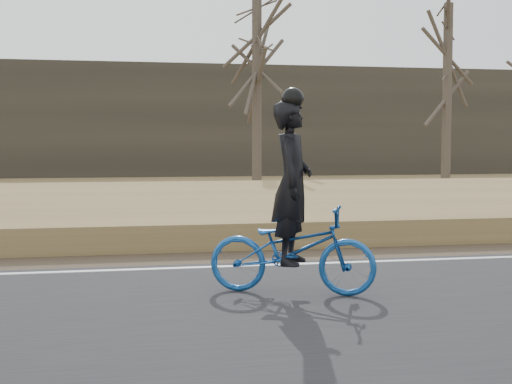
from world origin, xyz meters
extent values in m
cube|color=#473A2B|center=(0.00, 1.20, 0.02)|extent=(120.00, 1.60, 0.04)
cube|color=olive|center=(0.00, 4.20, 0.22)|extent=(120.00, 5.00, 0.44)
cube|color=slate|center=(0.00, 8.00, 0.23)|extent=(120.00, 3.00, 0.45)
cube|color=black|center=(0.00, 8.00, 0.52)|extent=(120.00, 2.40, 0.14)
cube|color=brown|center=(0.00, 7.28, 0.67)|extent=(120.00, 0.07, 0.15)
cube|color=brown|center=(0.00, 8.72, 0.67)|extent=(120.00, 0.07, 0.15)
cube|color=#383328|center=(0.00, 30.00, 3.00)|extent=(120.00, 4.00, 6.00)
imported|color=navy|center=(3.63, -1.71, 0.57)|extent=(2.07, 1.39, 1.03)
imported|color=black|center=(3.63, -1.71, 1.36)|extent=(0.69, 0.81, 1.90)
sphere|color=black|center=(3.63, -1.71, 2.33)|extent=(0.26, 0.26, 0.26)
cylinder|color=#50473B|center=(6.72, 16.23, 3.70)|extent=(0.36, 0.36, 7.40)
cylinder|color=#50473B|center=(14.09, 15.87, 3.56)|extent=(0.36, 0.36, 7.12)
camera|label=1|loc=(1.64, -9.72, 1.83)|focal=50.00mm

